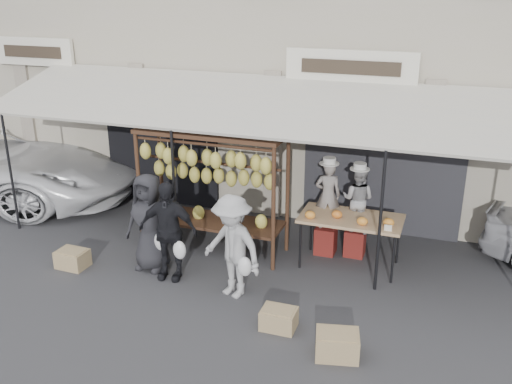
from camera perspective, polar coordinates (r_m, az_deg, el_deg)
ground_plane at (r=9.05m, az=-5.47°, el=-10.39°), size 90.00×90.00×0.00m
shophouse at (r=13.94m, az=5.78°, el=16.34°), size 24.00×6.15×7.30m
awning at (r=10.08m, az=-0.41°, el=8.71°), size 10.00×2.35×2.92m
banana_rack at (r=9.88m, az=-4.52°, el=2.40°), size 2.60×0.90×2.24m
produce_table at (r=9.65m, az=9.46°, el=-2.77°), size 1.70×0.90×1.04m
vendor_left at (r=9.99m, az=7.19°, el=-0.32°), size 0.50×0.39×1.22m
vendor_right at (r=10.00m, az=10.15°, el=-0.71°), size 0.62×0.51×1.16m
customer_left at (r=9.65m, az=-10.65°, el=-3.00°), size 0.85×0.58×1.68m
customer_mid at (r=9.30m, az=-8.81°, el=-3.84°), size 1.02×0.53×1.67m
customer_right at (r=8.69m, az=-2.38°, el=-5.47°), size 1.21×0.94×1.65m
stool_left at (r=10.32m, az=6.98°, el=-4.78°), size 0.40×0.40×0.50m
stool_right at (r=10.32m, az=9.86°, el=-4.98°), size 0.44×0.44×0.49m
crate_near_a at (r=8.22m, az=2.29°, el=-12.55°), size 0.49×0.37×0.29m
crate_near_b at (r=7.75m, az=8.12°, el=-14.88°), size 0.64×0.54×0.33m
crate_far at (r=10.29m, az=-17.88°, el=-6.37°), size 0.51×0.40×0.30m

